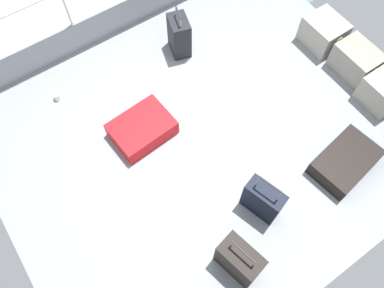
{
  "coord_description": "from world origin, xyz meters",
  "views": [
    {
      "loc": [
        1.82,
        -1.51,
        4.32
      ],
      "look_at": [
        0.12,
        -0.34,
        0.25
      ],
      "focal_mm": 36.31,
      "sensor_mm": 36.0,
      "label": 1
    }
  ],
  "objects_px": {
    "suitcase_1": "(179,36)",
    "paper_cup": "(57,97)",
    "suitcase_3": "(239,260)",
    "suitcase_4": "(345,162)",
    "cargo_crate_0": "(323,32)",
    "cargo_crate_1": "(356,61)",
    "suitcase_2": "(263,200)",
    "suitcase_0": "(142,129)",
    "cargo_crate_2": "(384,91)"
  },
  "relations": [
    {
      "from": "suitcase_1",
      "to": "paper_cup",
      "type": "bearing_deg",
      "value": -97.14
    },
    {
      "from": "suitcase_1",
      "to": "suitcase_3",
      "type": "distance_m",
      "value": 3.05
    },
    {
      "from": "suitcase_4",
      "to": "cargo_crate_0",
      "type": "bearing_deg",
      "value": 144.99
    },
    {
      "from": "suitcase_1",
      "to": "cargo_crate_1",
      "type": "bearing_deg",
      "value": 46.6
    },
    {
      "from": "cargo_crate_0",
      "to": "suitcase_3",
      "type": "height_order",
      "value": "suitcase_3"
    },
    {
      "from": "suitcase_1",
      "to": "suitcase_2",
      "type": "relative_size",
      "value": 0.96
    },
    {
      "from": "suitcase_2",
      "to": "suitcase_4",
      "type": "xyz_separation_m",
      "value": [
        0.16,
        1.16,
        -0.15
      ]
    },
    {
      "from": "suitcase_2",
      "to": "suitcase_4",
      "type": "relative_size",
      "value": 0.87
    },
    {
      "from": "cargo_crate_0",
      "to": "suitcase_0",
      "type": "distance_m",
      "value": 2.88
    },
    {
      "from": "cargo_crate_0",
      "to": "suitcase_0",
      "type": "xyz_separation_m",
      "value": [
        -0.16,
        -2.87,
        -0.08
      ]
    },
    {
      "from": "suitcase_1",
      "to": "suitcase_4",
      "type": "xyz_separation_m",
      "value": [
        2.62,
        0.62,
        -0.17
      ]
    },
    {
      "from": "cargo_crate_1",
      "to": "suitcase_4",
      "type": "relative_size",
      "value": 0.71
    },
    {
      "from": "cargo_crate_2",
      "to": "cargo_crate_0",
      "type": "bearing_deg",
      "value": 177.52
    },
    {
      "from": "suitcase_0",
      "to": "suitcase_2",
      "type": "xyz_separation_m",
      "value": [
        1.59,
        0.59,
        0.14
      ]
    },
    {
      "from": "cargo_crate_0",
      "to": "suitcase_3",
      "type": "relative_size",
      "value": 0.84
    },
    {
      "from": "cargo_crate_0",
      "to": "cargo_crate_1",
      "type": "height_order",
      "value": "same"
    },
    {
      "from": "paper_cup",
      "to": "suitcase_2",
      "type": "bearing_deg",
      "value": 25.09
    },
    {
      "from": "cargo_crate_2",
      "to": "suitcase_3",
      "type": "bearing_deg",
      "value": -77.61
    },
    {
      "from": "cargo_crate_2",
      "to": "suitcase_3",
      "type": "relative_size",
      "value": 0.78
    },
    {
      "from": "suitcase_0",
      "to": "paper_cup",
      "type": "xyz_separation_m",
      "value": [
        -1.09,
        -0.66,
        -0.07
      ]
    },
    {
      "from": "paper_cup",
      "to": "suitcase_4",
      "type": "bearing_deg",
      "value": 40.37
    },
    {
      "from": "cargo_crate_2",
      "to": "suitcase_3",
      "type": "xyz_separation_m",
      "value": [
        0.62,
        -2.83,
        0.06
      ]
    },
    {
      "from": "cargo_crate_2",
      "to": "suitcase_1",
      "type": "height_order",
      "value": "suitcase_1"
    },
    {
      "from": "suitcase_1",
      "to": "cargo_crate_2",
      "type": "bearing_deg",
      "value": 37.39
    },
    {
      "from": "suitcase_3",
      "to": "suitcase_4",
      "type": "bearing_deg",
      "value": 96.44
    },
    {
      "from": "cargo_crate_1",
      "to": "cargo_crate_2",
      "type": "height_order",
      "value": "cargo_crate_1"
    },
    {
      "from": "cargo_crate_1",
      "to": "suitcase_3",
      "type": "distance_m",
      "value": 3.12
    },
    {
      "from": "cargo_crate_1",
      "to": "paper_cup",
      "type": "distance_m",
      "value": 4.01
    },
    {
      "from": "suitcase_0",
      "to": "suitcase_3",
      "type": "distance_m",
      "value": 1.96
    },
    {
      "from": "suitcase_1",
      "to": "suitcase_4",
      "type": "bearing_deg",
      "value": 13.25
    },
    {
      "from": "suitcase_2",
      "to": "paper_cup",
      "type": "relative_size",
      "value": 7.47
    },
    {
      "from": "suitcase_2",
      "to": "suitcase_1",
      "type": "bearing_deg",
      "value": 167.5
    },
    {
      "from": "suitcase_4",
      "to": "paper_cup",
      "type": "bearing_deg",
      "value": -139.63
    },
    {
      "from": "cargo_crate_0",
      "to": "suitcase_2",
      "type": "distance_m",
      "value": 2.69
    },
    {
      "from": "suitcase_0",
      "to": "suitcase_2",
      "type": "bearing_deg",
      "value": 20.45
    },
    {
      "from": "cargo_crate_0",
      "to": "suitcase_2",
      "type": "xyz_separation_m",
      "value": [
        1.43,
        -2.28,
        0.06
      ]
    },
    {
      "from": "suitcase_0",
      "to": "paper_cup",
      "type": "relative_size",
      "value": 7.75
    },
    {
      "from": "suitcase_0",
      "to": "paper_cup",
      "type": "height_order",
      "value": "suitcase_0"
    },
    {
      "from": "cargo_crate_1",
      "to": "suitcase_0",
      "type": "bearing_deg",
      "value": -105.13
    },
    {
      "from": "cargo_crate_0",
      "to": "cargo_crate_2",
      "type": "distance_m",
      "value": 1.17
    },
    {
      "from": "suitcase_2",
      "to": "suitcase_3",
      "type": "distance_m",
      "value": 0.71
    },
    {
      "from": "cargo_crate_1",
      "to": "suitcase_1",
      "type": "xyz_separation_m",
      "value": [
        -1.65,
        -1.74,
        0.08
      ]
    },
    {
      "from": "suitcase_3",
      "to": "paper_cup",
      "type": "xyz_separation_m",
      "value": [
        -3.05,
        -0.65,
        -0.21
      ]
    },
    {
      "from": "suitcase_3",
      "to": "paper_cup",
      "type": "distance_m",
      "value": 3.13
    },
    {
      "from": "suitcase_1",
      "to": "suitcase_3",
      "type": "height_order",
      "value": "suitcase_1"
    },
    {
      "from": "suitcase_1",
      "to": "cargo_crate_0",
      "type": "bearing_deg",
      "value": 59.21
    },
    {
      "from": "cargo_crate_0",
      "to": "suitcase_0",
      "type": "relative_size",
      "value": 0.73
    },
    {
      "from": "cargo_crate_1",
      "to": "suitcase_3",
      "type": "xyz_separation_m",
      "value": [
        1.18,
        -2.89,
        0.06
      ]
    },
    {
      "from": "suitcase_1",
      "to": "suitcase_4",
      "type": "relative_size",
      "value": 0.84
    },
    {
      "from": "suitcase_3",
      "to": "cargo_crate_0",
      "type": "bearing_deg",
      "value": 121.84
    }
  ]
}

